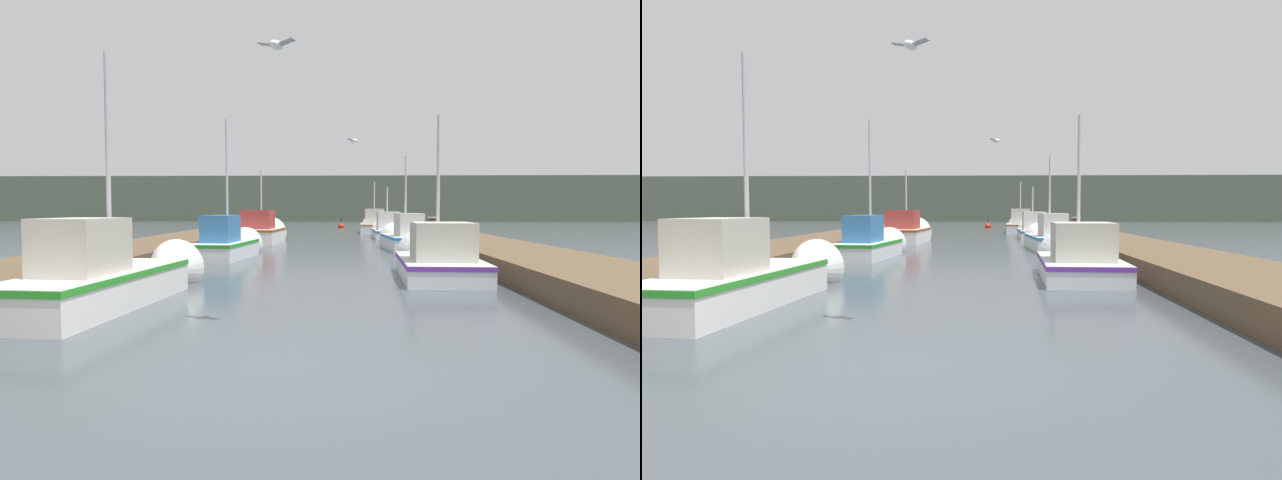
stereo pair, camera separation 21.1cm
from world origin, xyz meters
TOP-DOWN VIEW (x-y plane):
  - ground_plane at (0.00, 0.00)m, footprint 200.00×200.00m
  - dock_left at (-5.66, 16.00)m, footprint 2.86×40.00m
  - dock_right at (5.66, 16.00)m, footprint 2.86×40.00m
  - distant_shore_ridge at (0.00, 70.84)m, footprint 120.00×16.00m
  - fishing_boat_0 at (-3.27, 4.24)m, footprint 1.81×5.80m
  - fishing_boat_1 at (3.00, 8.44)m, footprint 1.95×5.00m
  - fishing_boat_2 at (-3.07, 13.26)m, footprint 1.77×4.63m
  - fishing_boat_3 at (3.23, 17.35)m, footprint 1.79×4.79m
  - fishing_boat_4 at (-3.07, 21.43)m, footprint 2.06×4.54m
  - fishing_boat_5 at (3.29, 26.45)m, footprint 1.60×5.53m
  - fishing_boat_6 at (2.94, 32.37)m, footprint 1.97×4.49m
  - mooring_piling_0 at (-4.37, 6.70)m, footprint 0.34×0.34m
  - mooring_piling_1 at (4.09, 15.75)m, footprint 0.33×0.33m
  - channel_buoy at (0.77, 41.50)m, footprint 0.51×0.51m
  - seagull_lead at (1.08, 12.07)m, footprint 0.46×0.49m
  - seagull_1 at (-0.22, 2.22)m, footprint 0.55×0.33m

SIDE VIEW (x-z plane):
  - ground_plane at x=0.00m, z-range 0.00..0.00m
  - channel_buoy at x=0.77m, z-range -0.36..0.65m
  - dock_left at x=-5.66m, z-range 0.00..0.50m
  - dock_right at x=5.66m, z-range 0.00..0.50m
  - fishing_boat_1 at x=3.00m, z-range -1.82..2.62m
  - fishing_boat_5 at x=3.29m, z-range -1.23..2.08m
  - fishing_boat_3 at x=3.23m, z-range -1.62..2.50m
  - fishing_boat_2 at x=-3.07m, z-range -2.01..2.92m
  - fishing_boat_0 at x=-3.27m, z-range -1.84..2.76m
  - fishing_boat_6 at x=2.94m, z-range -1.49..2.42m
  - fishing_boat_4 at x=-3.07m, z-range -1.45..2.48m
  - mooring_piling_0 at x=-4.37m, z-range 0.01..1.10m
  - mooring_piling_1 at x=4.09m, z-range 0.01..1.32m
  - distant_shore_ridge at x=0.00m, z-range 0.00..5.52m
  - seagull_lead at x=1.08m, z-range 3.66..3.78m
  - seagull_1 at x=-0.22m, z-range 3.81..3.93m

